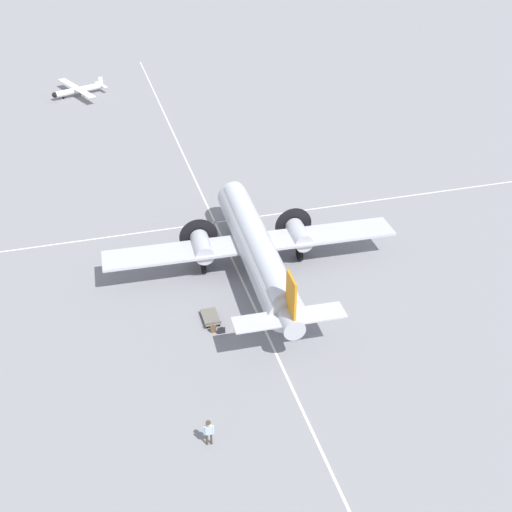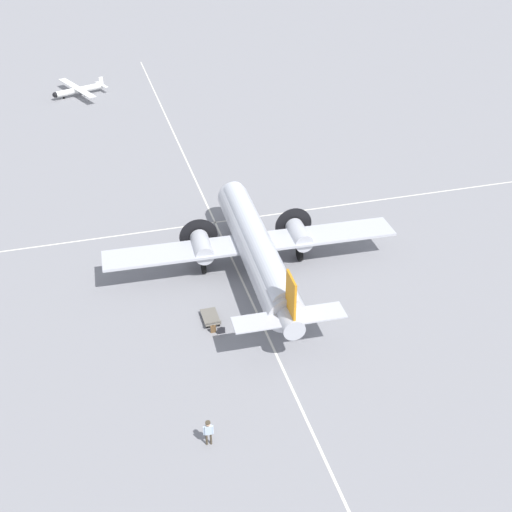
% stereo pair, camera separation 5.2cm
% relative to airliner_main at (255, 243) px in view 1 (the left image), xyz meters
% --- Properties ---
extents(ground_plane, '(300.00, 300.00, 0.00)m').
position_rel_airliner_main_xyz_m(ground_plane, '(-0.02, -0.41, -2.54)').
color(ground_plane, gray).
extents(apron_line_eastwest, '(120.00, 0.16, 0.01)m').
position_rel_airliner_main_xyz_m(apron_line_eastwest, '(-0.02, 8.29, -2.53)').
color(apron_line_eastwest, silver).
rests_on(apron_line_eastwest, ground_plane).
extents(apron_line_northsouth, '(0.16, 120.00, 0.01)m').
position_rel_airliner_main_xyz_m(apron_line_northsouth, '(-1.23, -0.41, -2.53)').
color(apron_line_northsouth, silver).
rests_on(apron_line_northsouth, ground_plane).
extents(airliner_main, '(22.37, 19.84, 5.82)m').
position_rel_airliner_main_xyz_m(airliner_main, '(0.00, 0.00, 0.00)').
color(airliner_main, silver).
rests_on(airliner_main, ground_plane).
extents(crew_foreground, '(0.57, 0.31, 1.68)m').
position_rel_airliner_main_xyz_m(crew_foreground, '(-6.90, -15.45, -1.48)').
color(crew_foreground, '#473D2D').
rests_on(crew_foreground, ground_plane).
extents(suitcase_near_door, '(0.51, 0.12, 0.48)m').
position_rel_airliner_main_xyz_m(suitcase_near_door, '(-4.12, -6.46, -2.31)').
color(suitcase_near_door, '#232328').
rests_on(suitcase_near_door, ground_plane).
extents(suitcase_upright_spare, '(0.35, 0.15, 0.57)m').
position_rel_airliner_main_xyz_m(suitcase_upright_spare, '(-4.61, -6.21, -2.27)').
color(suitcase_upright_spare, brown).
rests_on(suitcase_upright_spare, ground_plane).
extents(baggage_cart, '(1.09, 1.96, 0.56)m').
position_rel_airliner_main_xyz_m(baggage_cart, '(-4.51, -4.93, -2.26)').
color(baggage_cart, '#6B665B').
rests_on(baggage_cart, ground_plane).
extents(light_aircraft_distant, '(7.16, 9.27, 1.87)m').
position_rel_airliner_main_xyz_m(light_aircraft_distant, '(-10.99, 45.99, -1.74)').
color(light_aircraft_distant, white).
rests_on(light_aircraft_distant, ground_plane).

